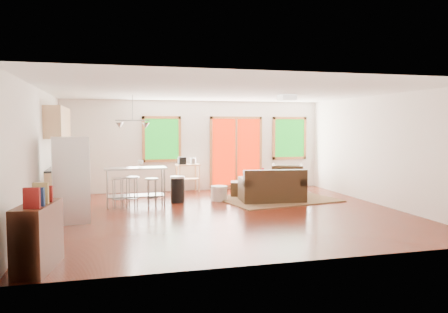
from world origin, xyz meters
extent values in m
cube|color=#3C1008|center=(0.00, 0.00, -0.01)|extent=(7.50, 7.00, 0.02)
cube|color=white|center=(0.00, 0.00, 2.61)|extent=(7.50, 7.00, 0.02)
cube|color=white|center=(0.00, 3.51, 1.30)|extent=(7.50, 0.02, 2.60)
cube|color=white|center=(-3.76, 0.00, 1.30)|extent=(0.02, 7.00, 2.60)
cube|color=white|center=(3.76, 0.00, 1.30)|extent=(0.02, 7.00, 2.60)
cube|color=white|center=(0.00, -3.51, 1.30)|extent=(7.50, 0.02, 2.60)
cube|color=#0F5C11|center=(-1.00, 3.46, 1.50)|extent=(0.94, 0.02, 1.14)
cube|color=#AB6232|center=(-1.00, 3.46, 2.11)|extent=(1.10, 0.05, 0.08)
cube|color=#AB6232|center=(-1.00, 3.46, 0.89)|extent=(1.10, 0.05, 0.08)
cube|color=#AB6232|center=(-1.51, 3.46, 1.50)|extent=(0.08, 0.05, 1.30)
cube|color=#AB6232|center=(-0.49, 3.46, 1.50)|extent=(0.08, 0.05, 1.30)
cube|color=#BF1802|center=(1.20, 3.46, 1.10)|extent=(1.44, 0.02, 1.94)
cube|color=#AB6232|center=(1.20, 3.46, 2.11)|extent=(1.60, 0.05, 0.08)
cube|color=#AB6232|center=(1.20, 3.46, 0.09)|extent=(1.60, 0.05, 0.08)
cube|color=#AB6232|center=(0.44, 3.46, 1.10)|extent=(0.08, 0.05, 2.10)
cube|color=#AB6232|center=(1.96, 3.46, 1.10)|extent=(0.08, 0.05, 2.10)
cube|color=#AB6232|center=(1.20, 3.46, 1.10)|extent=(0.08, 0.05, 1.94)
cube|color=#0F5C11|center=(2.90, 3.46, 1.50)|extent=(0.94, 0.02, 1.14)
cube|color=#AB6232|center=(2.90, 3.46, 2.11)|extent=(1.10, 0.05, 0.08)
cube|color=#AB6232|center=(2.90, 3.46, 0.89)|extent=(1.10, 0.05, 0.08)
cube|color=#AB6232|center=(2.39, 3.46, 1.50)|extent=(0.08, 0.05, 1.30)
cube|color=#AB6232|center=(3.41, 3.46, 1.50)|extent=(0.08, 0.05, 1.30)
cube|color=#4B653A|center=(1.65, 1.38, 0.01)|extent=(3.13, 2.63, 0.03)
cube|color=black|center=(1.43, 1.11, 0.22)|extent=(1.63, 1.04, 0.43)
cube|color=black|center=(1.40, 0.78, 0.63)|extent=(1.56, 0.37, 0.39)
cube|color=black|center=(0.77, 1.18, 0.51)|extent=(0.30, 0.89, 0.16)
cube|color=black|center=(2.10, 1.04, 0.51)|extent=(0.30, 0.89, 0.16)
cube|color=black|center=(1.10, 1.20, 0.49)|extent=(0.70, 0.63, 0.12)
cube|color=black|center=(1.78, 1.12, 0.49)|extent=(0.70, 0.63, 0.12)
cube|color=#3C1C10|center=(2.03, 2.06, 0.35)|extent=(1.04, 0.79, 0.04)
cube|color=#3C1C10|center=(1.60, 1.98, 0.17)|extent=(0.07, 0.07, 0.33)
cube|color=#3C1C10|center=(2.35, 1.76, 0.17)|extent=(0.07, 0.07, 0.33)
cube|color=#3C1C10|center=(1.72, 2.37, 0.17)|extent=(0.07, 0.07, 0.33)
cube|color=#3C1C10|center=(2.46, 2.15, 0.17)|extent=(0.07, 0.07, 0.33)
imported|color=black|center=(2.45, 2.55, 0.44)|extent=(1.10, 1.07, 0.88)
cube|color=black|center=(0.96, 2.11, 0.19)|extent=(0.73, 0.73, 0.39)
cylinder|color=beige|center=(0.21, 1.59, 0.18)|extent=(0.53, 0.53, 0.37)
imported|color=silver|center=(1.55, 2.06, 0.50)|extent=(0.20, 0.21, 0.20)
sphere|color=#BC0613|center=(1.59, 2.08, 0.66)|extent=(0.08, 0.08, 0.08)
sphere|color=#BC0613|center=(1.52, 2.04, 0.69)|extent=(0.08, 0.08, 0.08)
sphere|color=#BC0613|center=(1.55, 2.10, 0.71)|extent=(0.08, 0.08, 0.08)
imported|color=maroon|center=(2.29, 1.59, 0.56)|extent=(0.24, 0.07, 0.32)
cube|color=tan|center=(-3.45, 1.70, 0.45)|extent=(0.60, 2.20, 0.90)
cube|color=black|center=(-3.45, 1.70, 0.92)|extent=(0.64, 2.24, 0.04)
cube|color=tan|center=(-3.57, 1.70, 1.95)|extent=(0.36, 2.20, 0.70)
cylinder|color=#B7BABC|center=(-3.45, 1.20, 1.03)|extent=(0.12, 0.12, 0.18)
cube|color=black|center=(-3.45, 2.10, 1.04)|extent=(0.22, 0.18, 0.20)
cube|color=#B7BABC|center=(-3.18, -0.06, 0.83)|extent=(0.75, 0.73, 1.66)
cube|color=gray|center=(-2.86, -0.02, 0.83)|extent=(0.10, 0.61, 1.63)
cylinder|color=gray|center=(-2.81, -0.21, 0.97)|extent=(0.03, 0.03, 1.11)
cylinder|color=gray|center=(-2.87, 0.19, 0.97)|extent=(0.03, 0.03, 1.11)
cube|color=#B7BABC|center=(-1.86, 1.38, 0.88)|extent=(1.44, 0.60, 0.04)
cube|color=gray|center=(-1.86, 1.38, 0.24)|extent=(1.34, 0.52, 0.03)
cylinder|color=gray|center=(-2.50, 1.15, 0.43)|extent=(0.04, 0.04, 0.86)
cylinder|color=gray|center=(-1.21, 1.18, 0.43)|extent=(0.04, 0.04, 0.86)
cylinder|color=gray|center=(-2.51, 1.59, 0.43)|extent=(0.04, 0.04, 0.86)
cylinder|color=gray|center=(-1.22, 1.61, 0.43)|extent=(0.04, 0.04, 0.86)
imported|color=white|center=(-1.72, 1.69, 1.01)|extent=(0.13, 0.11, 0.13)
cylinder|color=#B7BABC|center=(-2.27, 1.13, 0.68)|extent=(0.40, 0.40, 0.04)
cylinder|color=gray|center=(-2.16, 1.20, 0.33)|extent=(0.03, 0.03, 0.66)
cylinder|color=gray|center=(-2.33, 1.24, 0.33)|extent=(0.03, 0.03, 0.66)
cylinder|color=gray|center=(-2.38, 1.07, 0.33)|extent=(0.03, 0.03, 0.66)
cylinder|color=gray|center=(-2.20, 1.03, 0.33)|extent=(0.03, 0.03, 0.66)
cylinder|color=gray|center=(-2.27, 1.13, 0.21)|extent=(0.37, 0.37, 0.01)
cylinder|color=#B7BABC|center=(-1.96, 1.14, 0.70)|extent=(0.44, 0.44, 0.04)
cylinder|color=gray|center=(-1.84, 1.19, 0.34)|extent=(0.03, 0.03, 0.68)
cylinder|color=gray|center=(-2.01, 1.26, 0.34)|extent=(0.03, 0.03, 0.68)
cylinder|color=gray|center=(-2.07, 1.08, 0.34)|extent=(0.03, 0.03, 0.68)
cylinder|color=gray|center=(-1.90, 1.02, 0.34)|extent=(0.03, 0.03, 0.68)
cylinder|color=gray|center=(-1.96, 1.14, 0.22)|extent=(0.40, 0.40, 0.01)
cylinder|color=#B7BABC|center=(-1.49, 1.23, 0.64)|extent=(0.37, 0.37, 0.04)
cylinder|color=gray|center=(-1.40, 1.29, 0.31)|extent=(0.03, 0.03, 0.62)
cylinder|color=gray|center=(-1.56, 1.33, 0.31)|extent=(0.03, 0.03, 0.62)
cylinder|color=gray|center=(-1.59, 1.16, 0.31)|extent=(0.03, 0.03, 0.62)
cylinder|color=gray|center=(-1.43, 1.13, 0.31)|extent=(0.03, 0.03, 0.62)
cylinder|color=gray|center=(-1.49, 1.23, 0.20)|extent=(0.34, 0.34, 0.01)
cylinder|color=black|center=(-0.84, 1.59, 0.30)|extent=(0.40, 0.40, 0.60)
cylinder|color=#B7BABC|center=(-0.84, 1.59, 0.62)|extent=(0.41, 0.41, 0.05)
cube|color=tan|center=(-0.31, 3.20, 0.77)|extent=(0.69, 0.48, 0.04)
cube|color=tan|center=(-0.31, 3.20, 0.37)|extent=(0.65, 0.45, 0.03)
cube|color=tan|center=(-0.57, 3.00, 0.39)|extent=(0.04, 0.04, 0.78)
cube|color=tan|center=(-0.01, 3.06, 0.39)|extent=(0.04, 0.04, 0.78)
cube|color=tan|center=(-0.60, 3.34, 0.39)|extent=(0.04, 0.04, 0.78)
cube|color=tan|center=(-0.04, 3.40, 0.39)|extent=(0.04, 0.04, 0.78)
cube|color=black|center=(-0.47, 3.18, 0.90)|extent=(0.22, 0.21, 0.21)
cylinder|color=#B7BABC|center=(-0.14, 3.22, 0.88)|extent=(0.16, 0.16, 0.17)
cube|color=#3C1C10|center=(-3.35, -2.95, 0.43)|extent=(0.55, 1.02, 0.86)
cube|color=maroon|center=(-3.36, -3.28, 0.99)|extent=(0.20, 0.09, 0.26)
cube|color=navy|center=(-3.33, -3.12, 0.98)|extent=(0.20, 0.09, 0.24)
cube|color=tan|center=(-3.30, -2.96, 1.00)|extent=(0.20, 0.09, 0.28)
cube|color=maroon|center=(-3.27, -2.80, 0.97)|extent=(0.20, 0.09, 0.22)
cube|color=white|center=(1.60, 0.60, 2.53)|extent=(0.35, 0.35, 0.12)
cylinder|color=gray|center=(-1.90, 1.50, 2.30)|extent=(0.02, 0.02, 0.60)
cube|color=gray|center=(-1.90, 1.50, 2.00)|extent=(0.80, 0.04, 0.03)
cone|color=#B7BABC|center=(-2.20, 1.50, 1.88)|extent=(0.18, 0.18, 0.14)
cone|color=#B7BABC|center=(-1.60, 1.50, 1.88)|extent=(0.18, 0.18, 0.14)
camera|label=1|loc=(-2.42, -8.96, 1.87)|focal=35.00mm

